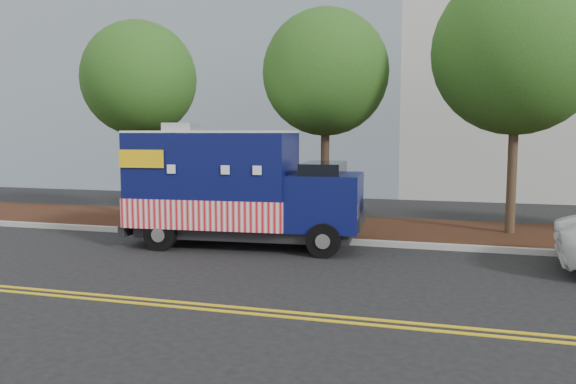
# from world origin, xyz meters

# --- Properties ---
(ground) EXTENTS (120.00, 120.00, 0.00)m
(ground) POSITION_xyz_m (0.00, 0.00, 0.00)
(ground) COLOR black
(ground) RESTS_ON ground
(curb) EXTENTS (120.00, 0.18, 0.15)m
(curb) POSITION_xyz_m (0.00, 1.40, 0.07)
(curb) COLOR #9E9E99
(curb) RESTS_ON ground
(mulch_strip) EXTENTS (120.00, 4.00, 0.15)m
(mulch_strip) POSITION_xyz_m (0.00, 3.50, 0.07)
(mulch_strip) COLOR black
(mulch_strip) RESTS_ON ground
(centerline_near) EXTENTS (120.00, 0.10, 0.01)m
(centerline_near) POSITION_xyz_m (0.00, -4.45, 0.01)
(centerline_near) COLOR gold
(centerline_near) RESTS_ON ground
(centerline_far) EXTENTS (120.00, 0.10, 0.01)m
(centerline_far) POSITION_xyz_m (0.00, -4.70, 0.01)
(centerline_far) COLOR gold
(centerline_far) RESTS_ON ground
(tree_a) EXTENTS (3.75, 3.75, 6.58)m
(tree_a) POSITION_xyz_m (-5.78, 3.58, 4.69)
(tree_a) COLOR #38281C
(tree_a) RESTS_ON ground
(tree_b) EXTENTS (3.80, 3.80, 6.65)m
(tree_b) POSITION_xyz_m (0.43, 3.73, 4.73)
(tree_b) COLOR #38281C
(tree_b) RESTS_ON ground
(tree_c) EXTENTS (4.57, 4.57, 7.44)m
(tree_c) POSITION_xyz_m (5.77, 3.60, 5.15)
(tree_c) COLOR #38281C
(tree_c) RESTS_ON ground
(sign_post) EXTENTS (0.06, 0.06, 2.40)m
(sign_post) POSITION_xyz_m (-1.86, 1.97, 1.20)
(sign_post) COLOR #473828
(sign_post) RESTS_ON ground
(food_truck) EXTENTS (6.22, 2.72, 3.20)m
(food_truck) POSITION_xyz_m (-1.31, 0.52, 1.45)
(food_truck) COLOR black
(food_truck) RESTS_ON ground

